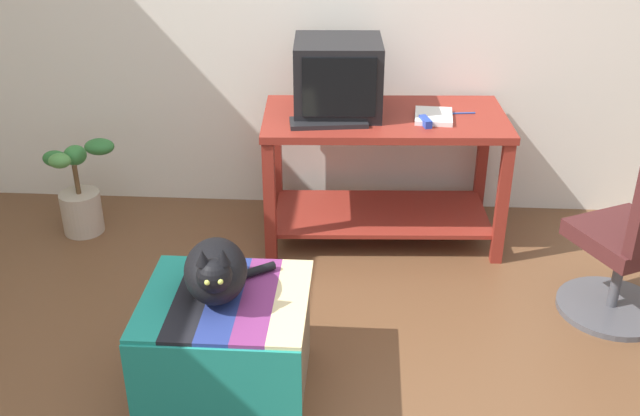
% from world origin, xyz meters
% --- Properties ---
extents(desk, '(1.33, 0.72, 0.73)m').
position_xyz_m(desk, '(0.24, 1.60, 0.50)').
color(desk, maroon).
rests_on(desk, ground_plane).
extents(tv_monitor, '(0.48, 0.45, 0.39)m').
position_xyz_m(tv_monitor, '(-0.01, 1.63, 0.93)').
color(tv_monitor, black).
rests_on(tv_monitor, desk).
extents(keyboard, '(0.42, 0.21, 0.02)m').
position_xyz_m(keyboard, '(-0.05, 1.44, 0.75)').
color(keyboard, black).
rests_on(keyboard, desk).
extents(book, '(0.21, 0.25, 0.02)m').
position_xyz_m(book, '(0.50, 1.57, 0.75)').
color(book, white).
rests_on(book, desk).
extents(ottoman_with_blanket, '(0.66, 0.61, 0.45)m').
position_xyz_m(ottoman_with_blanket, '(-0.40, 0.24, 0.23)').
color(ottoman_with_blanket, '#7A664C').
rests_on(ottoman_with_blanket, ground_plane).
extents(cat, '(0.37, 0.42, 0.28)m').
position_xyz_m(cat, '(-0.43, 0.25, 0.57)').
color(cat, black).
rests_on(cat, ottoman_with_blanket).
extents(potted_plant, '(0.40, 0.35, 0.57)m').
position_xyz_m(potted_plant, '(-1.48, 1.54, 0.24)').
color(potted_plant, '#B7A893').
rests_on(potted_plant, ground_plane).
extents(office_chair, '(0.56, 0.56, 0.89)m').
position_xyz_m(office_chair, '(1.39, 0.87, 0.39)').
color(office_chair, '#4C4C51').
rests_on(office_chair, ground_plane).
extents(stapler, '(0.06, 0.12, 0.04)m').
position_xyz_m(stapler, '(0.45, 1.46, 0.75)').
color(stapler, '#2342B7').
rests_on(stapler, desk).
extents(pen, '(0.14, 0.03, 0.01)m').
position_xyz_m(pen, '(0.65, 1.65, 0.74)').
color(pen, '#2351B2').
rests_on(pen, desk).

